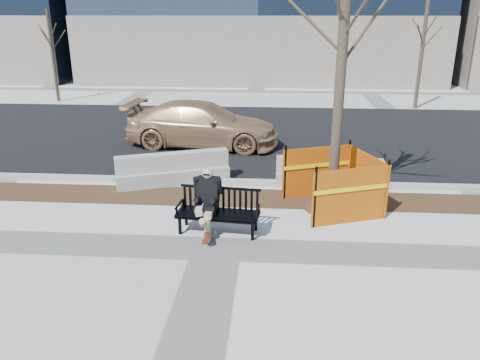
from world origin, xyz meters
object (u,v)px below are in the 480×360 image
object	(u,v)px
tree_fence	(331,208)
jersey_barrier_left	(174,183)
bench	(218,232)
sedan	(203,146)
jersey_barrier_right	(328,186)
seated_man	(208,230)

from	to	relation	value
tree_fence	jersey_barrier_left	bearing A→B (deg)	161.07
tree_fence	jersey_barrier_left	world-z (taller)	tree_fence
bench	sedan	size ratio (longest dim) A/B	0.34
tree_fence	jersey_barrier_right	bearing A→B (deg)	87.03
bench	sedan	xyz separation A→B (m)	(-1.27, 6.49, 0.00)
seated_man	sedan	size ratio (longest dim) A/B	0.26
sedan	jersey_barrier_right	bearing A→B (deg)	-128.05
seated_man	tree_fence	size ratio (longest dim) A/B	0.20
seated_man	jersey_barrier_left	xyz separation A→B (m)	(-1.27, 2.72, 0.00)
seated_man	jersey_barrier_right	bearing A→B (deg)	51.42
tree_fence	jersey_barrier_left	distance (m)	4.17
bench	tree_fence	xyz separation A→B (m)	(2.44, 1.43, 0.00)
bench	tree_fence	size ratio (longest dim) A/B	0.26
seated_man	jersey_barrier_right	distance (m)	3.90
sedan	jersey_barrier_left	size ratio (longest dim) A/B	1.73
tree_fence	jersey_barrier_right	size ratio (longest dim) A/B	2.49
seated_man	tree_fence	xyz separation A→B (m)	(2.67, 1.36, 0.00)
seated_man	sedan	bearing A→B (deg)	105.30
tree_fence	sedan	world-z (taller)	tree_fence
sedan	jersey_barrier_left	bearing A→B (deg)	-177.72
bench	jersey_barrier_right	size ratio (longest dim) A/B	0.64
tree_fence	sedan	distance (m)	6.27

